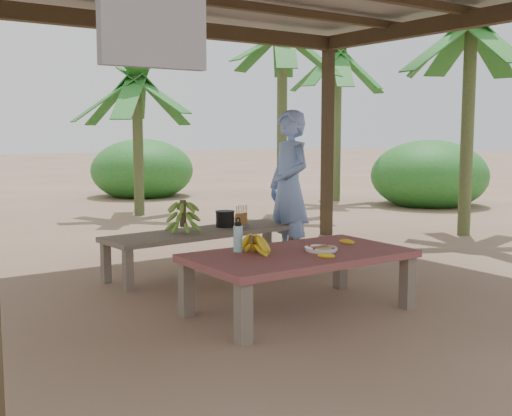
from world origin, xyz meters
TOP-DOWN VIEW (x-y plane):
  - ground at (0.00, 0.00)m, footprint 80.00×80.00m
  - work_table at (-0.02, -0.62)m, footprint 1.81×1.02m
  - bench at (0.11, 1.12)m, footprint 2.24×0.76m
  - ripe_banana_bunch at (-0.40, -0.49)m, footprint 0.30×0.27m
  - plate at (0.15, -0.69)m, footprint 0.27×0.27m
  - loose_banana_front at (-0.01, -0.95)m, footprint 0.17×0.08m
  - loose_banana_side at (0.56, -0.56)m, footprint 0.13×0.12m
  - water_flask at (-0.42, -0.32)m, footprint 0.08×0.08m
  - green_banana_stalk at (-0.17, 1.10)m, footprint 0.33×0.33m
  - cooking_pot at (0.40, 1.20)m, footprint 0.20×0.20m
  - skewer_rack at (0.54, 1.10)m, footprint 0.19×0.09m
  - woman at (1.12, 1.01)m, footprint 0.46×0.66m
  - banana_plant_ne at (3.61, 4.46)m, footprint 1.80×1.80m
  - banana_plant_n at (1.49, 5.85)m, footprint 1.80×1.80m
  - banana_plant_e at (4.41, 1.16)m, footprint 1.80×1.80m
  - banana_plant_far at (6.00, 5.69)m, footprint 1.80×1.80m

SIDE VIEW (x-z plane):
  - ground at x=0.00m, z-range 0.00..0.00m
  - bench at x=0.11m, z-range 0.17..0.62m
  - work_table at x=-0.02m, z-range 0.18..0.68m
  - plate at x=0.15m, z-range 0.50..0.54m
  - loose_banana_front at x=-0.01m, z-range 0.50..0.54m
  - loose_banana_side at x=0.56m, z-range 0.50..0.54m
  - cooking_pot at x=0.40m, z-range 0.45..0.62m
  - skewer_rack at x=0.54m, z-range 0.45..0.69m
  - ripe_banana_bunch at x=-0.40m, z-range 0.50..0.67m
  - water_flask at x=-0.42m, z-range 0.48..0.76m
  - green_banana_stalk at x=-0.17m, z-range 0.45..0.80m
  - woman at x=1.12m, z-range 0.00..1.72m
  - banana_plant_n at x=1.49m, z-range 0.84..3.48m
  - banana_plant_e at x=4.41m, z-range 1.12..4.35m
  - banana_plant_far at x=6.00m, z-range 1.19..4.55m
  - banana_plant_ne at x=3.61m, z-range 1.23..4.67m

